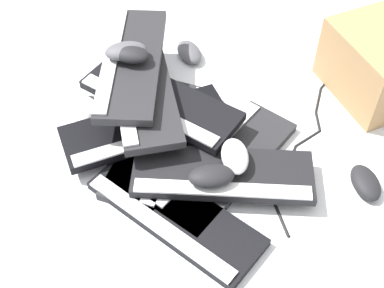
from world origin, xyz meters
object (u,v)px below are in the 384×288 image
object	(u,v)px
keyboard_1	(226,164)
cardboard_box	(383,62)
mouse_3	(189,52)
mouse_6	(86,110)
keyboard_5	(160,100)
keyboard_3	(147,127)
keyboard_2	(160,140)
mouse_1	(235,156)
mouse_5	(366,183)
keyboard_6	(142,87)
keyboard_7	(131,62)
keyboard_0	(174,214)
mouse_2	(126,51)
mouse_0	(129,53)
mouse_4	(211,176)
keyboard_4	(223,175)

from	to	relation	value
keyboard_1	cardboard_box	world-z (taller)	cardboard_box
mouse_3	mouse_6	xyz separation A→B (m)	(0.34, -0.17, 0.00)
keyboard_5	keyboard_3	bearing A→B (deg)	-2.63
keyboard_2	mouse_1	xyz separation A→B (m)	(0.02, 0.22, 0.07)
keyboard_2	mouse_5	xyz separation A→B (m)	(-0.07, 0.53, 0.01)
keyboard_5	mouse_5	distance (m)	0.56
keyboard_6	keyboard_7	xyz separation A→B (m)	(-0.05, -0.05, 0.03)
keyboard_0	keyboard_5	xyz separation A→B (m)	(-0.28, -0.16, 0.06)
keyboard_1	mouse_5	distance (m)	0.35
keyboard_0	mouse_2	bearing A→B (deg)	-138.83
keyboard_2	mouse_0	xyz separation A→B (m)	(-0.12, -0.14, 0.16)
keyboard_3	mouse_0	size ratio (longest dim) A/B	3.80
mouse_3	mouse_5	bearing A→B (deg)	-162.31
mouse_2	cardboard_box	world-z (taller)	cardboard_box
mouse_0	mouse_3	size ratio (longest dim) A/B	1.00
keyboard_1	cardboard_box	bearing A→B (deg)	146.36
keyboard_2	keyboard_5	xyz separation A→B (m)	(-0.08, -0.03, 0.06)
keyboard_1	mouse_2	world-z (taller)	mouse_2
mouse_4	cardboard_box	world-z (taller)	cardboard_box
keyboard_1	keyboard_2	distance (m)	0.19
keyboard_0	mouse_6	world-z (taller)	mouse_6
keyboard_2	mouse_2	distance (m)	0.25
mouse_5	keyboard_2	bearing A→B (deg)	-116.52
mouse_6	mouse_1	bearing A→B (deg)	-109.90
keyboard_4	keyboard_1	bearing A→B (deg)	-167.59
keyboard_2	mouse_3	size ratio (longest dim) A/B	4.08
keyboard_5	mouse_4	world-z (taller)	mouse_4
keyboard_2	mouse_2	bearing A→B (deg)	-130.24
keyboard_0	keyboard_2	world-z (taller)	same
cardboard_box	keyboard_0	bearing A→B (deg)	-29.28
mouse_1	cardboard_box	distance (m)	0.54
keyboard_1	mouse_3	xyz separation A→B (m)	(-0.36, -0.26, 0.01)
keyboard_3	mouse_6	size ratio (longest dim) A/B	3.80
keyboard_1	mouse_3	world-z (taller)	mouse_3
keyboard_3	cardboard_box	distance (m)	0.68
keyboard_3	mouse_3	size ratio (longest dim) A/B	3.80
keyboard_4	keyboard_5	xyz separation A→B (m)	(-0.14, -0.24, 0.03)
mouse_6	keyboard_4	bearing A→B (deg)	-115.00
mouse_3	keyboard_1	bearing A→B (deg)	168.57
keyboard_6	mouse_4	world-z (taller)	keyboard_6
mouse_1	cardboard_box	world-z (taller)	cardboard_box
keyboard_0	keyboard_7	distance (m)	0.44
keyboard_5	mouse_0	distance (m)	0.15
mouse_6	keyboard_7	bearing A→B (deg)	-54.88
keyboard_4	mouse_6	bearing A→B (deg)	-100.35
mouse_1	keyboard_3	bearing A→B (deg)	-124.32
mouse_5	cardboard_box	bearing A→B (deg)	152.56
keyboard_1	mouse_2	xyz separation A→B (m)	(-0.13, -0.34, 0.16)
keyboard_4	keyboard_5	size ratio (longest dim) A/B	1.01
keyboard_6	mouse_1	xyz separation A→B (m)	(0.11, 0.30, -0.02)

